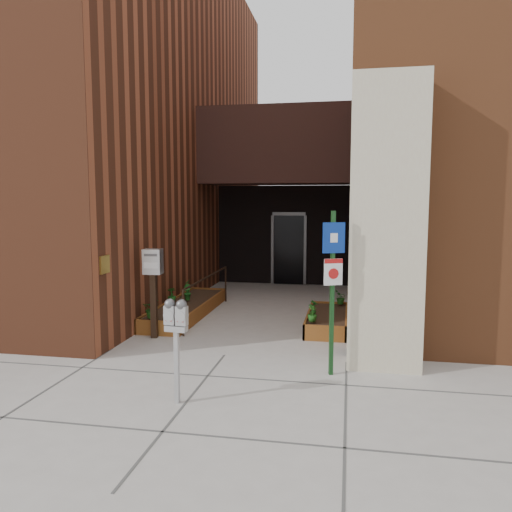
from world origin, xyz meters
The scene contains 15 objects.
ground centered at (0.00, 0.00, 0.00)m, with size 80.00×80.00×0.00m, color #9E9991.
architecture centered at (-0.18, 6.89, 4.98)m, with size 20.00×14.60×10.00m.
planter_left centered at (-1.55, 2.70, 0.13)m, with size 0.90×3.60×0.30m.
planter_right centered at (1.60, 2.20, 0.13)m, with size 0.80×2.20×0.30m.
handrail centered at (-1.05, 2.65, 0.75)m, with size 0.04×3.34×0.90m.
parking_meter centered at (-0.10, -2.00, 1.04)m, with size 0.31×0.15×1.34m.
sign_post centered at (1.78, -0.61, 1.48)m, with size 0.31×0.14×2.41m.
payment_dropbox centered at (-1.55, 0.80, 1.21)m, with size 0.35×0.28×1.67m.
shrub_left_a centered at (-1.70, 1.10, 0.49)m, with size 0.34×0.34×0.38m, color #1C5317.
shrub_left_b centered at (-1.60, 2.89, 0.48)m, with size 0.20×0.20×0.36m, color #1A5E1C.
shrub_left_c centered at (-1.85, 2.57, 0.47)m, with size 0.19×0.19×0.33m, color #1A5618.
shrub_left_d centered at (-1.85, 3.68, 0.47)m, with size 0.18×0.18×0.35m, color #1D5217.
shrub_right_a centered at (1.35, 1.38, 0.46)m, with size 0.18×0.18×0.32m, color #215F1B.
shrub_right_b centered at (1.35, 1.87, 0.46)m, with size 0.17×0.17×0.32m, color #164F17.
shrub_right_c centered at (1.85, 3.06, 0.45)m, with size 0.27×0.27×0.30m, color #1E5D1A.
Camera 1 is at (2.00, -7.81, 2.57)m, focal length 35.00 mm.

